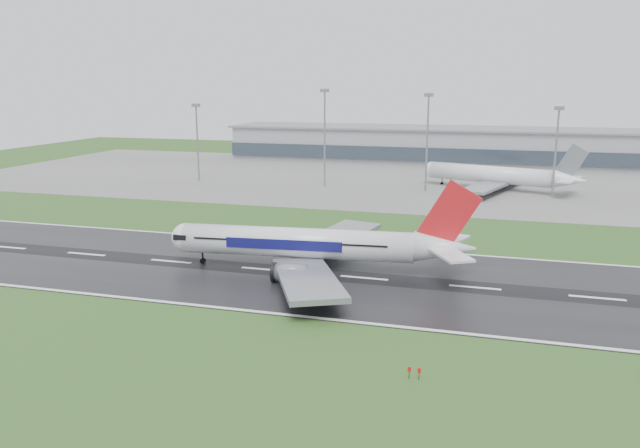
% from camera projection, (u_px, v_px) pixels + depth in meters
% --- Properties ---
extents(ground, '(520.00, 520.00, 0.00)m').
position_uv_depth(ground, '(475.00, 288.00, 109.54)').
color(ground, '#274C1C').
rests_on(ground, ground).
extents(runway, '(400.00, 45.00, 0.10)m').
position_uv_depth(runway, '(475.00, 288.00, 109.53)').
color(runway, black).
rests_on(runway, ground).
extents(apron, '(400.00, 130.00, 0.08)m').
position_uv_depth(apron, '(489.00, 183.00, 226.73)').
color(apron, slate).
rests_on(apron, ground).
extents(terminal, '(240.00, 36.00, 15.00)m').
position_uv_depth(terminal, '(493.00, 147.00, 281.34)').
color(terminal, gray).
rests_on(terminal, ground).
extents(main_airliner, '(64.35, 61.82, 17.47)m').
position_uv_depth(main_airliner, '(318.00, 226.00, 118.20)').
color(main_airliner, silver).
rests_on(main_airliner, runway).
extents(parked_airliner, '(69.13, 66.66, 16.35)m').
position_uv_depth(parked_airliner, '(497.00, 166.00, 209.38)').
color(parked_airliner, silver).
rests_on(parked_airliner, apron).
extents(floodmast_0, '(0.64, 0.64, 27.13)m').
position_uv_depth(floodmast_0, '(198.00, 144.00, 228.38)').
color(floodmast_0, gray).
rests_on(floodmast_0, ground).
extents(floodmast_1, '(0.64, 0.64, 32.50)m').
position_uv_depth(floodmast_1, '(325.00, 140.00, 214.69)').
color(floodmast_1, gray).
rests_on(floodmast_1, ground).
extents(floodmast_2, '(0.64, 0.64, 31.17)m').
position_uv_depth(floodmast_2, '(427.00, 145.00, 205.34)').
color(floodmast_2, gray).
rests_on(floodmast_2, ground).
extents(floodmast_3, '(0.64, 0.64, 27.33)m').
position_uv_depth(floodmast_3, '(555.00, 154.00, 194.93)').
color(floodmast_3, gray).
rests_on(floodmast_3, ground).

